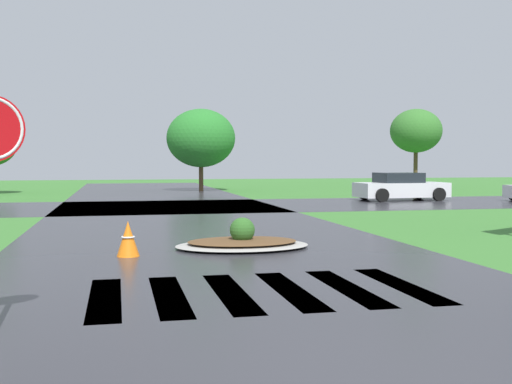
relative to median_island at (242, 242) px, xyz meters
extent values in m
cube|color=#2B2B30|center=(-0.64, 0.93, -0.13)|extent=(9.03, 80.00, 0.01)
cube|color=#2B2B30|center=(-0.64, 13.04, -0.13)|extent=(90.00, 8.13, 0.01)
cube|color=white|center=(-2.89, -4.67, -0.13)|extent=(0.45, 2.94, 0.01)
cube|color=white|center=(-1.99, -4.67, -0.13)|extent=(0.45, 2.94, 0.01)
cube|color=white|center=(-1.09, -4.67, -0.13)|extent=(0.45, 2.94, 0.01)
cube|color=white|center=(-0.19, -4.67, -0.13)|extent=(0.45, 2.94, 0.01)
cube|color=white|center=(0.71, -4.67, -0.13)|extent=(0.45, 2.94, 0.01)
cube|color=white|center=(1.61, -4.67, -0.13)|extent=(0.45, 2.94, 0.01)
ellipsoid|color=#9E9B93|center=(0.00, 0.00, -0.07)|extent=(2.98, 2.09, 0.12)
ellipsoid|color=brown|center=(0.00, 0.00, 0.02)|extent=(2.44, 1.72, 0.10)
sphere|color=#2D6023|center=(0.00, 0.00, 0.27)|extent=(0.56, 0.56, 0.56)
cube|color=silver|center=(10.77, 14.83, 0.38)|extent=(4.43, 2.04, 0.69)
cube|color=#1E232B|center=(10.62, 14.82, 0.97)|extent=(2.09, 1.72, 0.48)
cylinder|color=black|center=(12.21, 15.85, 0.19)|extent=(0.65, 0.25, 0.64)
cylinder|color=black|center=(12.29, 13.92, 0.19)|extent=(0.65, 0.25, 0.64)
cylinder|color=black|center=(9.25, 15.73, 0.19)|extent=(0.65, 0.25, 0.64)
cylinder|color=black|center=(9.33, 13.80, 0.19)|extent=(0.65, 0.25, 0.64)
cone|color=orange|center=(-2.50, -0.72, 0.23)|extent=(0.46, 0.46, 0.72)
torus|color=white|center=(-2.50, -0.72, 0.26)|extent=(0.28, 0.28, 0.04)
cube|color=orange|center=(-2.50, -0.72, -0.12)|extent=(0.36, 0.36, 0.03)
cylinder|color=#4C3823|center=(2.48, 26.14, 0.78)|extent=(0.28, 0.28, 1.83)
ellipsoid|color=#28762A|center=(2.48, 26.14, 3.20)|extent=(4.32, 4.32, 3.67)
cylinder|color=#4C3823|center=(17.35, 26.56, 1.23)|extent=(0.28, 0.28, 2.73)
ellipsoid|color=#336E2A|center=(17.35, 26.56, 3.83)|extent=(3.52, 3.52, 2.99)
camera|label=1|loc=(-2.71, -13.80, 1.82)|focal=44.69mm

